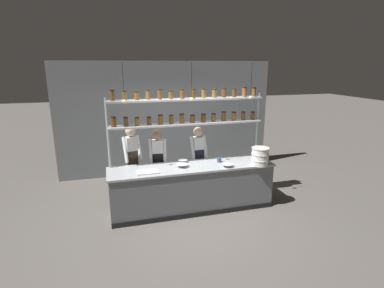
% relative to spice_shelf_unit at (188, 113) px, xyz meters
% --- Properties ---
extents(ground_plane, '(40.00, 40.00, 0.00)m').
position_rel_spice_shelf_unit_xyz_m(ground_plane, '(-0.01, -0.33, -1.92)').
color(ground_plane, '#5B5651').
extents(back_wall, '(5.67, 0.12, 2.94)m').
position_rel_spice_shelf_unit_xyz_m(back_wall, '(-0.01, 2.02, -0.45)').
color(back_wall, gray).
rests_on(back_wall, ground_plane).
extents(prep_counter, '(3.27, 0.76, 0.92)m').
position_rel_spice_shelf_unit_xyz_m(prep_counter, '(-0.01, -0.33, -1.46)').
color(prep_counter, slate).
rests_on(prep_counter, ground_plane).
extents(spice_shelf_unit, '(3.15, 0.28, 2.40)m').
position_rel_spice_shelf_unit_xyz_m(spice_shelf_unit, '(0.00, 0.00, 0.00)').
color(spice_shelf_unit, '#ADAFB5').
rests_on(spice_shelf_unit, ground_plane).
extents(chef_left, '(0.40, 0.33, 1.65)m').
position_rel_spice_shelf_unit_xyz_m(chef_left, '(-1.12, 0.33, -0.97)').
color(chef_left, black).
rests_on(chef_left, ground_plane).
extents(chef_center, '(0.39, 0.31, 1.56)m').
position_rel_spice_shelf_unit_xyz_m(chef_center, '(-0.59, 0.23, -1.03)').
color(chef_center, black).
rests_on(chef_center, ground_plane).
extents(chef_right, '(0.37, 0.29, 1.56)m').
position_rel_spice_shelf_unit_xyz_m(chef_right, '(0.29, 0.26, -1.03)').
color(chef_right, black).
rests_on(chef_right, ground_plane).
extents(container_stack, '(0.35, 0.35, 0.35)m').
position_rel_spice_shelf_unit_xyz_m(container_stack, '(1.30, -0.64, -0.82)').
color(container_stack, white).
rests_on(container_stack, prep_counter).
extents(cutting_board, '(0.40, 0.26, 0.02)m').
position_rel_spice_shelf_unit_xyz_m(cutting_board, '(-0.90, -0.47, -0.99)').
color(cutting_board, silver).
rests_on(cutting_board, prep_counter).
extents(prep_bowl_near_left, '(0.19, 0.19, 0.05)m').
position_rel_spice_shelf_unit_xyz_m(prep_bowl_near_left, '(-0.13, -0.07, -0.98)').
color(prep_bowl_near_left, silver).
rests_on(prep_bowl_near_left, prep_counter).
extents(prep_bowl_center_front, '(0.23, 0.23, 0.06)m').
position_rel_spice_shelf_unit_xyz_m(prep_bowl_center_front, '(-0.22, -0.35, -0.97)').
color(prep_bowl_center_front, silver).
rests_on(prep_bowl_center_front, prep_counter).
extents(prep_bowl_center_back, '(0.22, 0.22, 0.06)m').
position_rel_spice_shelf_unit_xyz_m(prep_bowl_center_back, '(0.64, -0.58, -0.97)').
color(prep_bowl_center_back, white).
rests_on(prep_bowl_center_back, prep_counter).
extents(serving_cup_front, '(0.09, 0.09, 0.10)m').
position_rel_spice_shelf_unit_xyz_m(serving_cup_front, '(0.59, -0.26, -0.95)').
color(serving_cup_front, '#334C70').
rests_on(serving_cup_front, prep_counter).
extents(pendant_light_row, '(2.50, 0.07, 0.70)m').
position_rel_spice_shelf_unit_xyz_m(pendant_light_row, '(-0.02, -0.33, 0.34)').
color(pendant_light_row, black).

